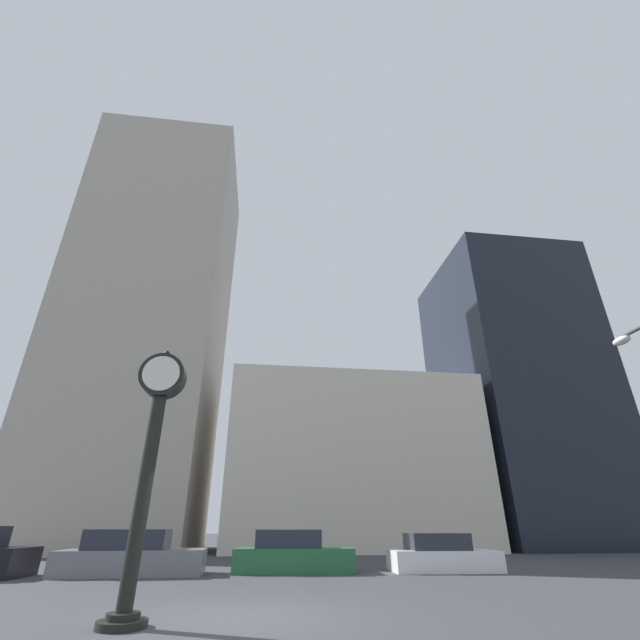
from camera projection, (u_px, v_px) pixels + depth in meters
name	position (u px, v px, depth m)	size (l,w,h in m)	color
ground_plane	(242.00, 618.00, 7.73)	(200.00, 200.00, 0.00)	#38383D
building_tall_tower	(152.00, 322.00, 35.35)	(11.07, 12.00, 33.52)	#ADA393
building_storefront_row	(348.00, 466.00, 32.38)	(17.35, 12.00, 11.29)	beige
building_glass_modern	(515.00, 392.00, 36.85)	(10.85, 12.00, 23.93)	black
street_clock	(151.00, 451.00, 8.16)	(0.89, 0.82, 4.85)	black
car_grey	(131.00, 556.00, 14.64)	(4.82, 2.01, 1.41)	slate
car_green	(292.00, 554.00, 15.54)	(4.36, 1.97, 1.39)	#236038
car_white	(441.00, 555.00, 15.85)	(3.98, 2.05, 1.27)	silver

